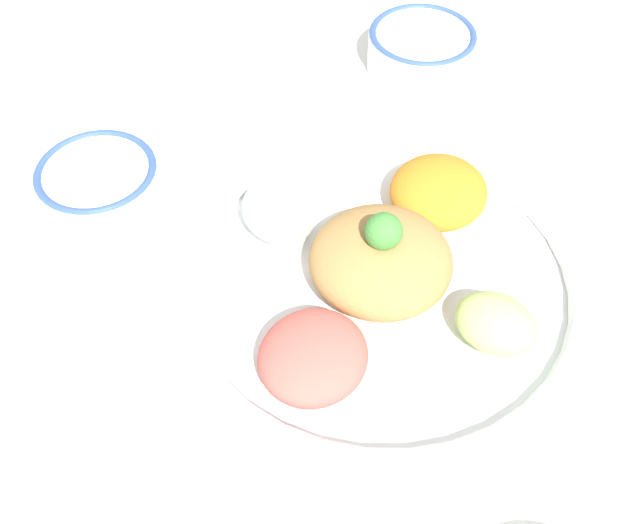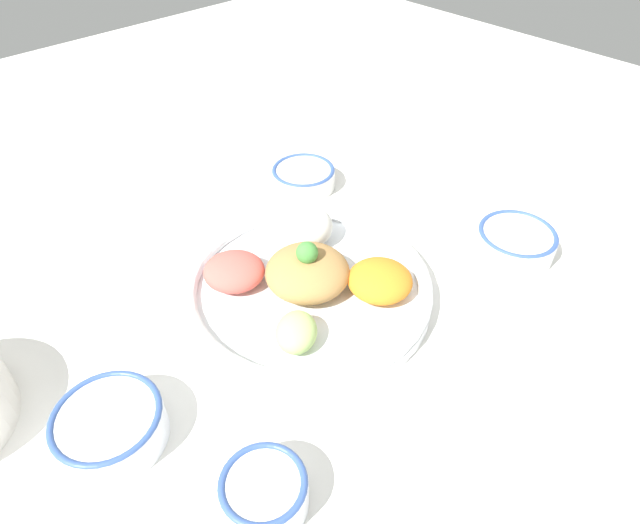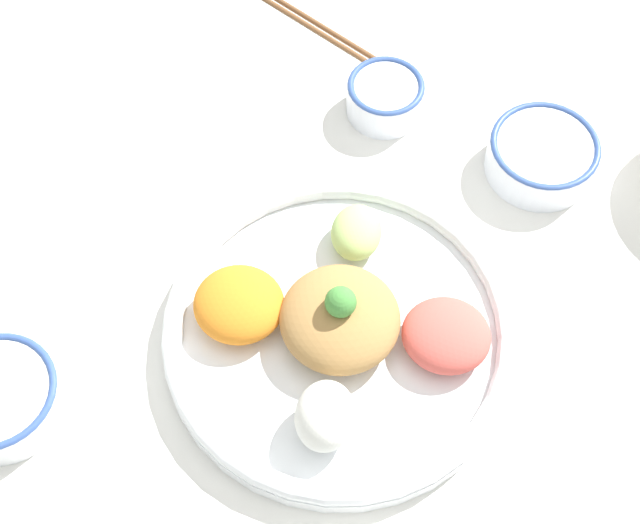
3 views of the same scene
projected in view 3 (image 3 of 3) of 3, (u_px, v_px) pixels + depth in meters
ground_plane at (357, 358)px, 0.88m from camera, size 2.40×2.40×0.00m
salad_platter at (340, 328)px, 0.87m from camera, size 0.35×0.35×0.10m
sauce_bowl_dark at (542, 155)px, 0.98m from camera, size 0.12×0.12×0.05m
rice_bowl_plain at (385, 96)px, 1.02m from camera, size 0.09×0.09×0.05m
chopsticks_pair_near at (298, 14)px, 1.11m from camera, size 0.23×0.06×0.01m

